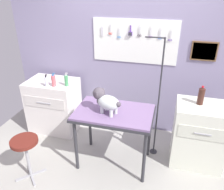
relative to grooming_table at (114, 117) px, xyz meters
The scene contains 12 objects.
ground 0.83m from the grooming_table, 90.84° to the right, with size 4.40×4.00×0.04m, color #A6A49B.
rear_wall_panel 1.07m from the grooming_table, 89.87° to the left, with size 4.00×0.11×2.30m.
grooming_table is the anchor object (origin of this frame).
grooming_arm 0.63m from the grooming_table, 33.51° to the left, with size 0.30×0.11×1.75m.
dog 0.28m from the grooming_table, 151.04° to the right, with size 0.43×0.29×0.31m.
counter_left 1.37m from the grooming_table, 155.16° to the left, with size 0.80×0.58×0.90m.
cabinet_right 1.20m from the grooming_table, 16.11° to the left, with size 0.68×0.54×0.91m.
stool 1.18m from the grooming_table, 150.61° to the right, with size 0.34×0.34×0.60m.
pump_bottle_white 1.16m from the grooming_table, 159.22° to the left, with size 0.07×0.06×0.22m.
detangler_spray 1.02m from the grooming_table, 152.25° to the left, with size 0.06×0.06×0.22m.
shampoo_bottle 1.25m from the grooming_table, 162.62° to the left, with size 0.05×0.05×0.20m.
soda_bottle 1.15m from the grooming_table, 18.86° to the left, with size 0.08×0.08×0.26m.
Camera 1 is at (0.63, -2.14, 2.33)m, focal length 36.08 mm.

